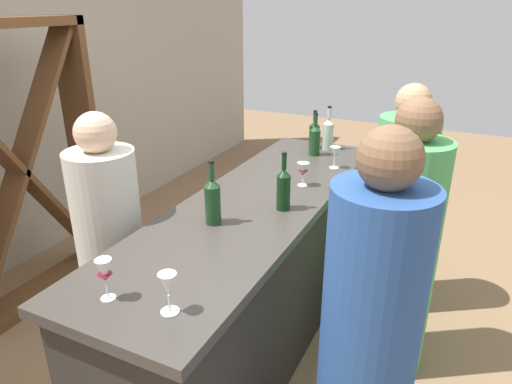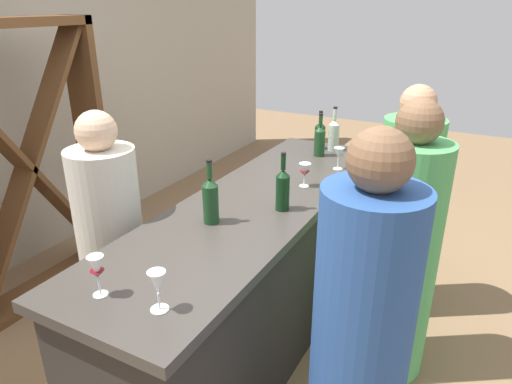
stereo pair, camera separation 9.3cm
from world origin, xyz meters
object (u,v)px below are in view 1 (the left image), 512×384
at_px(wine_bottle_rightmost_clear_pale, 328,133).
at_px(person_center_guest, 368,344).
at_px(wine_bottle_second_left_dark_green, 284,188).
at_px(wine_bottle_center_olive_green, 315,139).
at_px(wine_bottle_second_right_dark_green, 314,134).
at_px(person_server_behind, 113,261).
at_px(wine_bottle_leftmost_olive_green, 213,200).
at_px(wine_glass_far_left, 105,272).
at_px(person_right_guest, 399,210).
at_px(wine_glass_near_left, 335,153).
at_px(wine_glass_near_right, 303,170).
at_px(person_left_guest, 400,253).
at_px(wine_glass_near_center, 168,286).
at_px(wine_rack, 18,171).

xyz_separation_m(wine_bottle_rightmost_clear_pale, person_center_guest, (-1.69, -0.72, -0.35)).
distance_m(wine_bottle_second_left_dark_green, wine_bottle_rightmost_clear_pale, 1.13).
distance_m(wine_bottle_center_olive_green, person_center_guest, 1.73).
bearing_deg(wine_bottle_second_left_dark_green, wine_bottle_second_right_dark_green, 11.16).
bearing_deg(wine_bottle_rightmost_clear_pale, person_server_behind, 156.62).
distance_m(wine_bottle_leftmost_olive_green, wine_glass_far_left, 0.71).
bearing_deg(wine_bottle_second_right_dark_green, person_right_guest, -109.34).
xyz_separation_m(wine_bottle_rightmost_clear_pale, wine_glass_near_left, (-0.38, -0.17, -0.02)).
height_order(wine_glass_far_left, person_center_guest, person_center_guest).
relative_size(wine_bottle_second_left_dark_green, person_right_guest, 0.20).
distance_m(wine_bottle_rightmost_clear_pale, wine_glass_near_right, 0.77).
bearing_deg(wine_glass_near_right, person_left_guest, -99.26).
distance_m(wine_bottle_leftmost_olive_green, wine_glass_near_center, 0.71).
relative_size(wine_rack, wine_glass_far_left, 11.48).
relative_size(wine_glass_far_left, person_left_guest, 0.11).
bearing_deg(person_left_guest, wine_bottle_center_olive_green, -48.51).
bearing_deg(wine_glass_near_right, wine_bottle_second_right_dark_green, 14.45).
xyz_separation_m(wine_bottle_second_right_dark_green, wine_glass_near_center, (-2.08, -0.20, 0.00)).
height_order(wine_glass_near_left, wine_glass_near_right, wine_glass_near_left).
distance_m(wine_bottle_leftmost_olive_green, wine_bottle_center_olive_green, 1.26).
xyz_separation_m(wine_bottle_second_left_dark_green, wine_bottle_center_olive_green, (0.95, 0.16, -0.00)).
height_order(wine_bottle_second_left_dark_green, wine_glass_near_right, wine_bottle_second_left_dark_green).
bearing_deg(wine_bottle_rightmost_clear_pale, wine_bottle_second_left_dark_green, -174.01).
xyz_separation_m(wine_bottle_second_right_dark_green, wine_bottle_rightmost_clear_pale, (0.01, -0.10, 0.01)).
bearing_deg(wine_glass_near_left, wine_bottle_leftmost_olive_green, 164.24).
height_order(wine_bottle_leftmost_olive_green, wine_bottle_second_right_dark_green, wine_bottle_leftmost_olive_green).
relative_size(wine_bottle_second_right_dark_green, wine_glass_near_center, 1.80).
bearing_deg(wine_bottle_center_olive_green, wine_rack, 123.69).
bearing_deg(wine_glass_near_center, wine_bottle_second_left_dark_green, -1.18).
relative_size(wine_bottle_leftmost_olive_green, person_center_guest, 0.20).
relative_size(wine_glass_near_left, person_server_behind, 0.10).
bearing_deg(wine_glass_far_left, wine_bottle_second_right_dark_green, -1.44).
height_order(wine_rack, wine_bottle_second_left_dark_green, wine_rack).
distance_m(wine_bottle_second_left_dark_green, person_left_guest, 0.74).
bearing_deg(person_center_guest, wine_bottle_rightmost_clear_pale, -64.20).
xyz_separation_m(wine_bottle_center_olive_green, wine_glass_near_left, (-0.21, -0.21, -0.01)).
bearing_deg(person_center_guest, wine_glass_near_left, -64.41).
relative_size(wine_glass_near_center, person_server_behind, 0.10).
bearing_deg(wine_rack, wine_bottle_second_left_dark_green, -84.93).
xyz_separation_m(wine_bottle_leftmost_olive_green, wine_glass_near_center, (-0.67, -0.22, -0.02)).
distance_m(wine_glass_near_right, person_right_guest, 0.80).
xyz_separation_m(wine_bottle_leftmost_olive_green, person_left_guest, (0.56, -0.83, -0.38)).
bearing_deg(wine_glass_near_left, wine_rack, 115.70).
xyz_separation_m(wine_bottle_second_left_dark_green, person_server_behind, (-0.45, 0.80, -0.40)).
relative_size(wine_rack, wine_bottle_rightmost_clear_pale, 5.93).
relative_size(wine_bottle_leftmost_olive_green, wine_bottle_center_olive_green, 1.08).
xyz_separation_m(person_left_guest, person_server_behind, (-0.71, 1.39, -0.03)).
distance_m(wine_glass_near_center, person_right_guest, 1.94).
distance_m(person_left_guest, person_server_behind, 1.56).
bearing_deg(wine_glass_far_left, wine_rack, 61.34).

